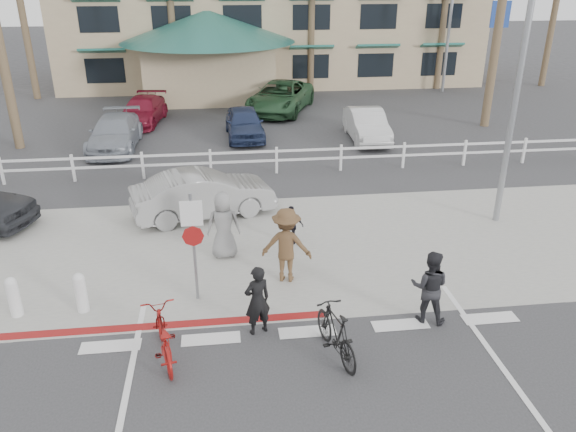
{
  "coord_description": "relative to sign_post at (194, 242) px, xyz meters",
  "views": [
    {
      "loc": [
        -1.6,
        -8.98,
        6.98
      ],
      "look_at": [
        -0.08,
        3.24,
        1.5
      ],
      "focal_mm": 35.0,
      "sensor_mm": 36.0,
      "label": 1
    }
  ],
  "objects": [
    {
      "name": "lot_car_1",
      "position": [
        -3.65,
        12.21,
        -0.79
      ],
      "size": [
        1.94,
        4.6,
        1.33
      ],
      "primitive_type": "imported",
      "rotation": [
        0.0,
        0.0,
        -0.02
      ],
      "color": "gray",
      "rests_on": "ground"
    },
    {
      "name": "bike_black",
      "position": [
        2.72,
        -2.42,
        -0.92
      ],
      "size": [
        0.89,
        1.84,
        1.07
      ],
      "primitive_type": "imported",
      "rotation": [
        0.0,
        0.0,
        3.37
      ],
      "color": "black",
      "rests_on": "ground"
    },
    {
      "name": "pedestrian_a",
      "position": [
        2.13,
        0.61,
        -0.52
      ],
      "size": [
        1.34,
        0.98,
        1.87
      ],
      "primitive_type": "imported",
      "rotation": [
        0.0,
        0.0,
        2.88
      ],
      "color": "brown",
      "rests_on": "ground"
    },
    {
      "name": "pedestrian_child",
      "position": [
        2.5,
        2.51,
        -0.89
      ],
      "size": [
        0.7,
        0.43,
        1.12
      ],
      "primitive_type": "imported",
      "rotation": [
        0.0,
        0.0,
        2.89
      ],
      "color": "black",
      "rests_on": "ground"
    },
    {
      "name": "rider_black",
      "position": [
        4.91,
        -1.46,
        -0.63
      ],
      "size": [
        0.98,
        0.89,
        1.64
      ],
      "primitive_type": "imported",
      "rotation": [
        0.0,
        0.0,
        2.74
      ],
      "color": "#232327",
      "rests_on": "ground"
    },
    {
      "name": "bike_red",
      "position": [
        -0.59,
        -2.07,
        -0.96
      ],
      "size": [
        1.03,
        1.96,
        0.98
      ],
      "primitive_type": "imported",
      "rotation": [
        0.0,
        0.0,
        3.35
      ],
      "color": "maroon",
      "rests_on": "ground"
    },
    {
      "name": "parking_lot",
      "position": [
        2.3,
        15.8,
        -1.45
      ],
      "size": [
        50.0,
        16.0,
        0.01
      ],
      "primitive_type": "cube",
      "color": "#333335",
      "rests_on": "ground"
    },
    {
      "name": "rider_red",
      "position": [
        1.28,
        -1.46,
        -0.68
      ],
      "size": [
        0.66,
        0.55,
        1.55
      ],
      "primitive_type": "imported",
      "rotation": [
        0.0,
        0.0,
        3.51
      ],
      "color": "black",
      "rests_on": "ground"
    },
    {
      "name": "bollard_1",
      "position": [
        -3.9,
        -0.2,
        -0.97
      ],
      "size": [
        0.26,
        0.26,
        0.95
      ],
      "primitive_type": null,
      "color": "silver",
      "rests_on": "ground"
    },
    {
      "name": "pedestrian_b",
      "position": [
        0.67,
        2.03,
        -0.56
      ],
      "size": [
        0.88,
        0.57,
        1.78
      ],
      "primitive_type": "imported",
      "rotation": [
        0.0,
        0.0,
        3.15
      ],
      "color": "gray",
      "rests_on": "ground"
    },
    {
      "name": "streetlight_1",
      "position": [
        14.3,
        21.8,
        3.3
      ],
      "size": [
        0.6,
        2.0,
        9.5
      ],
      "primitive_type": null,
      "color": "gray",
      "rests_on": "ground"
    },
    {
      "name": "sidewalk_plaza",
      "position": [
        2.3,
        2.3,
        -1.44
      ],
      "size": [
        22.0,
        7.0,
        0.01
      ],
      "primitive_type": "cube",
      "color": "gray",
      "rests_on": "ground"
    },
    {
      "name": "bollard_0",
      "position": [
        -2.5,
        -0.2,
        -0.97
      ],
      "size": [
        0.26,
        0.26,
        0.95
      ],
      "primitive_type": null,
      "color": "silver",
      "rests_on": "ground"
    },
    {
      "name": "sign_post",
      "position": [
        0.0,
        0.0,
        0.0
      ],
      "size": [
        0.5,
        0.1,
        2.9
      ],
      "primitive_type": null,
      "color": "gray",
      "rests_on": "ground"
    },
    {
      "name": "streetlight_0",
      "position": [
        8.8,
        3.3,
        3.05
      ],
      "size": [
        0.6,
        2.0,
        9.0
      ],
      "primitive_type": null,
      "color": "gray",
      "rests_on": "ground"
    },
    {
      "name": "lot_car_2",
      "position": [
        1.78,
        13.16,
        -0.78
      ],
      "size": [
        1.7,
        3.98,
        1.34
      ],
      "primitive_type": "imported",
      "rotation": [
        0.0,
        0.0,
        0.03
      ],
      "color": "#202C4E",
      "rests_on": "ground"
    },
    {
      "name": "ground",
      "position": [
        2.3,
        -2.2,
        -1.45
      ],
      "size": [
        140.0,
        140.0,
        0.0
      ],
      "primitive_type": "plane",
      "color": "#333335"
    },
    {
      "name": "lot_car_3",
      "position": [
        7.06,
        12.14,
        -0.78
      ],
      "size": [
        1.58,
        4.15,
        1.35
      ],
      "primitive_type": "imported",
      "rotation": [
        0.0,
        0.0,
        -0.04
      ],
      "color": "silver",
      "rests_on": "ground"
    },
    {
      "name": "lot_car_4",
      "position": [
        -2.97,
        16.25,
        -0.83
      ],
      "size": [
        2.35,
        4.51,
        1.25
      ],
      "primitive_type": "imported",
      "rotation": [
        0.0,
        0.0,
        -0.14
      ],
      "color": "maroon",
      "rests_on": "ground"
    },
    {
      "name": "info_sign",
      "position": [
        16.3,
        19.8,
        1.35
      ],
      "size": [
        1.2,
        0.16,
        5.6
      ],
      "primitive_type": null,
      "color": "navy",
      "rests_on": "ground"
    },
    {
      "name": "cross_street",
      "position": [
        2.3,
        6.3,
        -1.45
      ],
      "size": [
        40.0,
        5.0,
        0.01
      ],
      "primitive_type": "cube",
      "color": "#333335",
      "rests_on": "ground"
    },
    {
      "name": "rail_fence",
      "position": [
        2.8,
        8.3,
        -0.95
      ],
      "size": [
        29.4,
        0.16,
        1.0
      ],
      "primitive_type": null,
      "color": "silver",
      "rests_on": "ground"
    },
    {
      "name": "lot_car_5",
      "position": [
        3.91,
        17.88,
        -0.68
      ],
      "size": [
        4.46,
        6.11,
        1.54
      ],
      "primitive_type": "imported",
      "rotation": [
        0.0,
        0.0,
        -0.39
      ],
      "color": "#274C2D",
      "rests_on": "ground"
    },
    {
      "name": "curb_red",
      "position": [
        -0.7,
        -1.0,
        -1.44
      ],
      "size": [
        7.0,
        0.25,
        0.02
      ],
      "primitive_type": "cube",
      "color": "maroon",
      "rests_on": "ground"
    },
    {
      "name": "bike_path",
      "position": [
        2.3,
        -4.2,
        -1.45
      ],
      "size": [
        12.0,
        16.0,
        0.01
      ],
      "primitive_type": "cube",
      "color": "#333335",
      "rests_on": "ground"
    },
    {
      "name": "car_white_sedan",
      "position": [
        0.11,
        4.74,
        -0.75
      ],
      "size": [
        4.51,
        2.55,
        1.41
      ],
      "primitive_type": "imported",
      "rotation": [
        0.0,
        0.0,
        1.83
      ],
      "color": "gray",
      "rests_on": "ground"
    }
  ]
}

